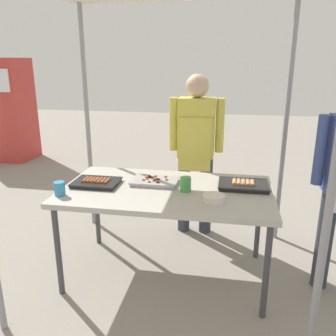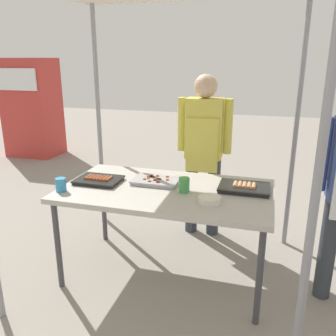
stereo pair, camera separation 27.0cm
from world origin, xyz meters
name	(u,v)px [view 1 (the left image)]	position (x,y,z in m)	size (l,w,h in m)	color
ground_plane	(167,273)	(0.00, 0.00, 0.00)	(18.00, 18.00, 0.00)	gray
stall_table	(167,195)	(0.00, 0.00, 0.70)	(1.60, 0.90, 0.75)	#B7B2A8
tray_grilled_sausages	(243,185)	(0.58, 0.14, 0.77)	(0.38, 0.29, 0.05)	black
tray_meat_skewers	(155,181)	(-0.12, 0.10, 0.77)	(0.37, 0.25, 0.04)	#ADADB2
tray_pork_links	(96,182)	(-0.57, -0.01, 0.77)	(0.35, 0.27, 0.05)	black
condiment_bowl	(214,198)	(0.37, -0.19, 0.77)	(0.16, 0.16, 0.05)	silver
drink_cup_near_edge	(60,189)	(-0.74, -0.27, 0.80)	(0.08, 0.08, 0.10)	#338CBF
drink_cup_by_wok	(186,184)	(0.15, -0.03, 0.81)	(0.08, 0.08, 0.11)	#3F994C
vendor_woman	(196,143)	(0.14, 0.80, 0.93)	(0.52, 0.23, 1.57)	#333842
neighbor_stall_left	(4,110)	(-3.40, 3.01, 0.87)	(0.87, 0.69, 1.72)	#BF3833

